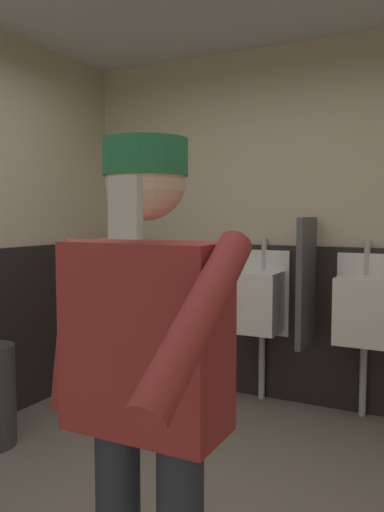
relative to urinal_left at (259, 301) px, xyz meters
The scene contains 7 objects.
wall_back 0.62m from the urinal_left, 51.42° to the left, with size 3.96×0.12×2.67m, color beige.
wainscot_band_back 0.29m from the urinal_left, 39.53° to the left, with size 3.36×0.03×1.19m, color black.
urinal_left is the anchor object (origin of this frame).
urinal_middle 0.75m from the urinal_left, ahead, with size 0.40×0.34×1.24m.
privacy_divider_panel 0.42m from the urinal_left, 10.65° to the right, with size 0.04×0.40×0.90m, color #4C4C51.
person 2.41m from the urinal_left, 78.22° to the right, with size 0.69×0.60×1.63m.
cell_phone 3.03m from the urinal_left, 74.90° to the right, with size 0.06×0.02×0.11m, color silver.
Camera 1 is at (1.11, -1.83, 1.42)m, focal length 36.02 mm.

